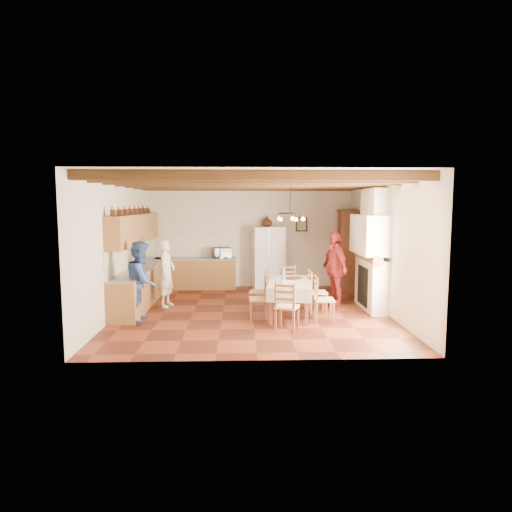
{
  "coord_description": "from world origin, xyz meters",
  "views": [
    {
      "loc": [
        -0.27,
        -10.19,
        2.45
      ],
      "look_at": [
        0.1,
        0.3,
        1.25
      ],
      "focal_mm": 32.0,
      "sensor_mm": 36.0,
      "label": 1
    }
  ],
  "objects_px": {
    "chair_right_far": "(318,291)",
    "person_woman_blue": "(142,281)",
    "chair_left_far": "(259,291)",
    "chair_right_near": "(324,299)",
    "person_man": "(166,273)",
    "microwave": "(222,253)",
    "hutch": "(347,251)",
    "chair_end_near": "(287,306)",
    "chair_end_far": "(289,285)",
    "person_woman_red": "(334,269)",
    "dining_table": "(290,285)",
    "chair_left_near": "(259,298)",
    "refrigerator": "(268,257)"
  },
  "relations": [
    {
      "from": "chair_right_far",
      "to": "person_woman_blue",
      "type": "xyz_separation_m",
      "value": [
        -3.82,
        -0.62,
        0.36
      ]
    },
    {
      "from": "chair_left_far",
      "to": "chair_right_far",
      "type": "bearing_deg",
      "value": 94.81
    },
    {
      "from": "chair_right_near",
      "to": "person_man",
      "type": "relative_size",
      "value": 0.59
    },
    {
      "from": "chair_left_far",
      "to": "microwave",
      "type": "distance_m",
      "value": 3.11
    },
    {
      "from": "hutch",
      "to": "person_man",
      "type": "height_order",
      "value": "hutch"
    },
    {
      "from": "chair_end_near",
      "to": "microwave",
      "type": "xyz_separation_m",
      "value": [
        -1.42,
        4.46,
        0.57
      ]
    },
    {
      "from": "chair_end_far",
      "to": "person_woman_red",
      "type": "xyz_separation_m",
      "value": [
        1.08,
        -0.09,
        0.42
      ]
    },
    {
      "from": "hutch",
      "to": "person_woman_blue",
      "type": "distance_m",
      "value": 5.98
    },
    {
      "from": "chair_left_far",
      "to": "chair_right_far",
      "type": "relative_size",
      "value": 1.0
    },
    {
      "from": "dining_table",
      "to": "chair_right_near",
      "type": "bearing_deg",
      "value": -37.32
    },
    {
      "from": "chair_right_far",
      "to": "chair_end_far",
      "type": "bearing_deg",
      "value": 34.85
    },
    {
      "from": "chair_left_far",
      "to": "chair_end_far",
      "type": "height_order",
      "value": "same"
    },
    {
      "from": "chair_left_far",
      "to": "person_man",
      "type": "xyz_separation_m",
      "value": [
        -2.18,
        0.59,
        0.33
      ]
    },
    {
      "from": "dining_table",
      "to": "person_man",
      "type": "height_order",
      "value": "person_man"
    },
    {
      "from": "microwave",
      "to": "chair_left_near",
      "type": "bearing_deg",
      "value": -95.74
    },
    {
      "from": "person_man",
      "to": "person_woman_blue",
      "type": "distance_m",
      "value": 1.36
    },
    {
      "from": "person_man",
      "to": "chair_right_near",
      "type": "bearing_deg",
      "value": -101.49
    },
    {
      "from": "chair_left_far",
      "to": "chair_end_near",
      "type": "distance_m",
      "value": 1.62
    },
    {
      "from": "microwave",
      "to": "chair_end_far",
      "type": "bearing_deg",
      "value": -71.98
    },
    {
      "from": "chair_left_near",
      "to": "chair_left_far",
      "type": "height_order",
      "value": "same"
    },
    {
      "from": "chair_left_near",
      "to": "chair_end_far",
      "type": "bearing_deg",
      "value": 150.76
    },
    {
      "from": "refrigerator",
      "to": "chair_end_far",
      "type": "relative_size",
      "value": 1.87
    },
    {
      "from": "chair_left_far",
      "to": "chair_right_far",
      "type": "distance_m",
      "value": 1.33
    },
    {
      "from": "person_man",
      "to": "person_woman_red",
      "type": "distance_m",
      "value": 4.04
    },
    {
      "from": "dining_table",
      "to": "person_man",
      "type": "xyz_separation_m",
      "value": [
        -2.84,
        1.01,
        0.12
      ]
    },
    {
      "from": "person_man",
      "to": "person_woman_blue",
      "type": "relative_size",
      "value": 0.96
    },
    {
      "from": "chair_right_far",
      "to": "microwave",
      "type": "height_order",
      "value": "microwave"
    },
    {
      "from": "chair_left_near",
      "to": "chair_right_near",
      "type": "xyz_separation_m",
      "value": [
        1.36,
        -0.14,
        0.0
      ]
    },
    {
      "from": "chair_end_near",
      "to": "chair_right_far",
      "type": "bearing_deg",
      "value": -99.34
    },
    {
      "from": "person_woman_blue",
      "to": "microwave",
      "type": "bearing_deg",
      "value": -21.95
    },
    {
      "from": "chair_right_near",
      "to": "chair_end_near",
      "type": "xyz_separation_m",
      "value": [
        -0.85,
        -0.62,
        0.0
      ]
    },
    {
      "from": "refrigerator",
      "to": "hutch",
      "type": "distance_m",
      "value": 2.29
    },
    {
      "from": "chair_left_near",
      "to": "microwave",
      "type": "distance_m",
      "value": 3.85
    },
    {
      "from": "refrigerator",
      "to": "person_woman_red",
      "type": "relative_size",
      "value": 1.0
    },
    {
      "from": "hutch",
      "to": "microwave",
      "type": "height_order",
      "value": "hutch"
    },
    {
      "from": "chair_end_far",
      "to": "microwave",
      "type": "bearing_deg",
      "value": 122.83
    },
    {
      "from": "dining_table",
      "to": "chair_end_near",
      "type": "height_order",
      "value": "chair_end_near"
    },
    {
      "from": "chair_right_far",
      "to": "person_woman_red",
      "type": "distance_m",
      "value": 0.97
    },
    {
      "from": "chair_left_near",
      "to": "chair_end_near",
      "type": "distance_m",
      "value": 0.92
    },
    {
      "from": "chair_right_near",
      "to": "person_man",
      "type": "distance_m",
      "value": 3.84
    },
    {
      "from": "refrigerator",
      "to": "chair_end_near",
      "type": "height_order",
      "value": "refrigerator"
    },
    {
      "from": "chair_end_far",
      "to": "person_woman_blue",
      "type": "relative_size",
      "value": 0.57
    },
    {
      "from": "chair_end_far",
      "to": "chair_left_far",
      "type": "bearing_deg",
      "value": -143.08
    },
    {
      "from": "hutch",
      "to": "chair_left_near",
      "type": "relative_size",
      "value": 2.37
    },
    {
      "from": "person_woman_blue",
      "to": "microwave",
      "type": "relative_size",
      "value": 3.17
    },
    {
      "from": "dining_table",
      "to": "person_woman_red",
      "type": "distance_m",
      "value": 1.58
    },
    {
      "from": "chair_left_far",
      "to": "chair_right_far",
      "type": "xyz_separation_m",
      "value": [
        1.33,
        -0.12,
        0.0
      ]
    },
    {
      "from": "chair_right_near",
      "to": "person_woman_red",
      "type": "xyz_separation_m",
      "value": [
        0.52,
        1.52,
        0.42
      ]
    },
    {
      "from": "chair_right_near",
      "to": "microwave",
      "type": "height_order",
      "value": "microwave"
    },
    {
      "from": "dining_table",
      "to": "chair_left_far",
      "type": "bearing_deg",
      "value": 147.59
    }
  ]
}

